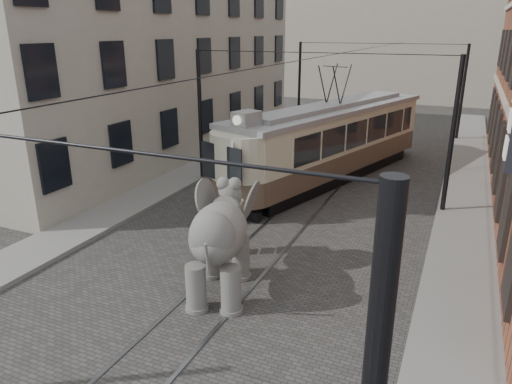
% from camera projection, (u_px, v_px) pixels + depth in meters
% --- Properties ---
extents(ground, '(120.00, 120.00, 0.00)m').
position_uv_depth(ground, '(260.00, 251.00, 15.45)').
color(ground, '#413E3C').
extents(tram_rails, '(1.54, 80.00, 0.02)m').
position_uv_depth(tram_rails, '(260.00, 250.00, 15.44)').
color(tram_rails, slate).
rests_on(tram_rails, ground).
extents(sidewalk_right, '(2.00, 60.00, 0.15)m').
position_uv_depth(sidewalk_right, '(459.00, 287.00, 13.13)').
color(sidewalk_right, slate).
rests_on(sidewalk_right, ground).
extents(sidewalk_left, '(2.00, 60.00, 0.15)m').
position_uv_depth(sidewalk_left, '(102.00, 218.00, 17.91)').
color(sidewalk_left, slate).
rests_on(sidewalk_left, ground).
extents(stucco_building, '(7.00, 24.00, 10.00)m').
position_uv_depth(stucco_building, '(151.00, 63.00, 26.68)').
color(stucco_building, gray).
rests_on(stucco_building, ground).
extents(distant_block, '(28.00, 10.00, 14.00)m').
position_uv_depth(distant_block, '(418.00, 27.00, 47.76)').
color(distant_block, gray).
rests_on(distant_block, ground).
extents(catenary, '(11.00, 30.20, 6.00)m').
position_uv_depth(catenary, '(305.00, 131.00, 18.87)').
color(catenary, black).
rests_on(catenary, ground).
extents(tram, '(6.60, 13.56, 5.30)m').
position_uv_depth(tram, '(332.00, 124.00, 22.11)').
color(tram, '#BFB99B').
rests_on(tram, ground).
extents(elephant, '(3.77, 5.10, 2.79)m').
position_uv_depth(elephant, '(219.00, 246.00, 12.56)').
color(elephant, '#605D58').
rests_on(elephant, ground).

